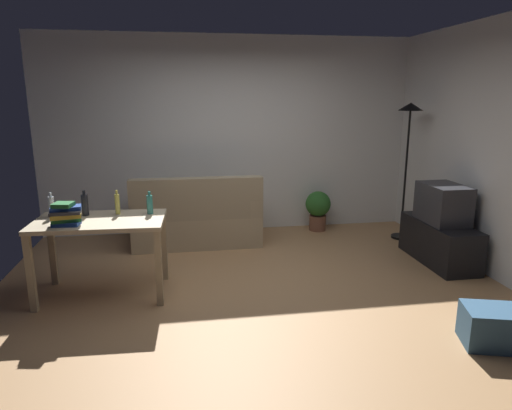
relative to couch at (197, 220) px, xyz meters
name	(u,v)px	position (x,y,z in m)	size (l,w,h in m)	color
ground_plane	(254,290)	(0.51, -1.59, -0.32)	(5.20, 4.40, 0.02)	tan
wall_rear	(230,136)	(0.51, 0.61, 1.04)	(5.20, 0.10, 2.70)	white
wall_right	(504,150)	(3.11, -1.59, 1.04)	(0.10, 4.40, 2.70)	silver
couch	(197,220)	(0.00, 0.00, 0.00)	(1.63, 0.84, 0.92)	tan
tv_stand	(439,242)	(2.76, -1.16, -0.07)	(0.44, 1.10, 0.48)	black
tv	(443,204)	(2.76, -1.16, 0.39)	(0.41, 0.60, 0.44)	#2D2D33
torchiere_lamp	(409,134)	(2.76, -0.23, 1.10)	(0.32, 0.32, 1.81)	black
desk	(100,230)	(-0.95, -1.46, 0.34)	(1.23, 0.75, 0.76)	#C6B28E
potted_plant	(318,208)	(1.73, 0.31, 0.02)	(0.36, 0.36, 0.57)	brown
storage_box	(495,327)	(2.20, -2.92, -0.16)	(0.48, 0.34, 0.30)	#386084
bottle_clear	(52,207)	(-1.41, -1.31, 0.56)	(0.05, 0.05, 0.24)	silver
bottle_dark	(85,204)	(-1.11, -1.29, 0.56)	(0.06, 0.06, 0.25)	black
bottle_squat	(117,204)	(-0.81, -1.29, 0.56)	(0.05, 0.05, 0.24)	#BCB24C
bottle_tall	(150,204)	(-0.49, -1.33, 0.55)	(0.06, 0.06, 0.22)	teal
book_stack	(66,214)	(-1.21, -1.63, 0.55)	(0.29, 0.23, 0.21)	navy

